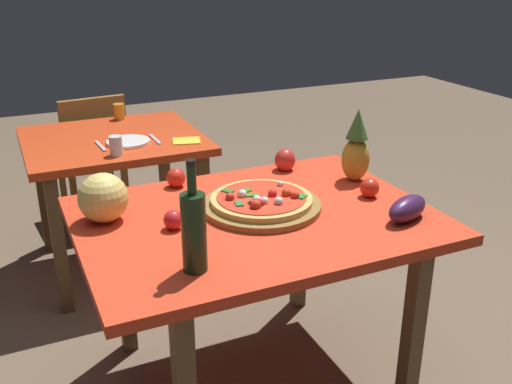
# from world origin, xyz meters

# --- Properties ---
(ground_plane) EXTENTS (10.00, 10.00, 0.00)m
(ground_plane) POSITION_xyz_m (0.00, 0.00, 0.00)
(ground_plane) COLOR brown
(display_table) EXTENTS (1.29, 0.96, 0.75)m
(display_table) POSITION_xyz_m (0.00, 0.00, 0.67)
(display_table) COLOR brown
(display_table) RESTS_ON ground_plane
(background_table) EXTENTS (0.91, 0.83, 0.75)m
(background_table) POSITION_xyz_m (-0.28, 1.22, 0.64)
(background_table) COLOR brown
(background_table) RESTS_ON ground_plane
(dining_chair) EXTENTS (0.44, 0.44, 0.85)m
(dining_chair) POSITION_xyz_m (-0.30, 1.86, 0.48)
(dining_chair) COLOR olive
(dining_chair) RESTS_ON ground_plane
(pizza_board) EXTENTS (0.45, 0.45, 0.02)m
(pizza_board) POSITION_xyz_m (0.04, 0.04, 0.77)
(pizza_board) COLOR olive
(pizza_board) RESTS_ON display_table
(pizza) EXTENTS (0.38, 0.38, 0.06)m
(pizza) POSITION_xyz_m (0.04, 0.04, 0.79)
(pizza) COLOR #DFAA56
(pizza) RESTS_ON pizza_board
(wine_bottle) EXTENTS (0.08, 0.08, 0.35)m
(wine_bottle) POSITION_xyz_m (-0.33, -0.29, 0.89)
(wine_bottle) COLOR #1A3118
(wine_bottle) RESTS_ON display_table
(pineapple_left) EXTENTS (0.12, 0.12, 0.31)m
(pineapple_left) POSITION_xyz_m (0.53, 0.16, 0.89)
(pineapple_left) COLOR #B28E2B
(pineapple_left) RESTS_ON display_table
(melon) EXTENTS (0.18, 0.18, 0.18)m
(melon) POSITION_xyz_m (-0.52, 0.18, 0.84)
(melon) COLOR #E5CA66
(melon) RESTS_ON display_table
(bell_pepper) EXTENTS (0.09, 0.09, 0.10)m
(bell_pepper) POSITION_xyz_m (0.32, 0.39, 0.80)
(bell_pepper) COLOR red
(bell_pepper) RESTS_ON display_table
(eggplant) EXTENTS (0.22, 0.15, 0.09)m
(eggplant) POSITION_xyz_m (0.48, -0.27, 0.80)
(eggplant) COLOR #3D1E44
(eggplant) RESTS_ON display_table
(tomato_by_bottle) EXTENTS (0.08, 0.08, 0.08)m
(tomato_by_bottle) POSITION_xyz_m (-0.18, 0.39, 0.79)
(tomato_by_bottle) COLOR red
(tomato_by_bottle) RESTS_ON display_table
(tomato_beside_pepper) EXTENTS (0.08, 0.08, 0.08)m
(tomato_beside_pepper) POSITION_xyz_m (0.48, -0.03, 0.79)
(tomato_beside_pepper) COLOR red
(tomato_beside_pepper) RESTS_ON display_table
(tomato_at_corner) EXTENTS (0.07, 0.07, 0.07)m
(tomato_at_corner) POSITION_xyz_m (-0.31, 0.01, 0.79)
(tomato_at_corner) COLOR red
(tomato_at_corner) RESTS_ON display_table
(drinking_glass_juice) EXTENTS (0.06, 0.06, 0.09)m
(drinking_glass_juice) POSITION_xyz_m (-0.16, 1.57, 0.80)
(drinking_glass_juice) COLOR gold
(drinking_glass_juice) RESTS_ON background_table
(drinking_glass_water) EXTENTS (0.06, 0.06, 0.09)m
(drinking_glass_water) POSITION_xyz_m (-0.32, 0.91, 0.80)
(drinking_glass_water) COLOR silver
(drinking_glass_water) RESTS_ON background_table
(dinner_plate) EXTENTS (0.22, 0.22, 0.02)m
(dinner_plate) POSITION_xyz_m (-0.23, 1.07, 0.76)
(dinner_plate) COLOR white
(dinner_plate) RESTS_ON background_table
(fork_utensil) EXTENTS (0.03, 0.18, 0.01)m
(fork_utensil) POSITION_xyz_m (-0.37, 1.07, 0.76)
(fork_utensil) COLOR silver
(fork_utensil) RESTS_ON background_table
(knife_utensil) EXTENTS (0.02, 0.18, 0.01)m
(knife_utensil) POSITION_xyz_m (-0.09, 1.07, 0.76)
(knife_utensil) COLOR silver
(knife_utensil) RESTS_ON background_table
(napkin_folded) EXTENTS (0.17, 0.15, 0.01)m
(napkin_folded) POSITION_xyz_m (0.06, 0.98, 0.76)
(napkin_folded) COLOR yellow
(napkin_folded) RESTS_ON background_table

